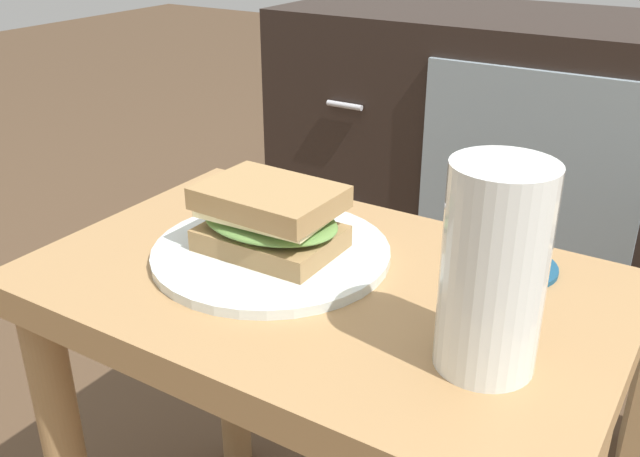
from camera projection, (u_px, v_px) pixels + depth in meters
name	position (u px, v px, depth m)	size (l,w,h in m)	color
side_table	(322.00, 354.00, 0.72)	(0.56, 0.36, 0.46)	#A37A4C
tv_cabinet	(501.00, 151.00, 1.54)	(0.96, 0.46, 0.58)	black
plate	(271.00, 252.00, 0.71)	(0.24, 0.24, 0.01)	silver
sandwich_front	(270.00, 218.00, 0.70)	(0.14, 0.10, 0.07)	#9E7A4C
beer_glass	(493.00, 271.00, 0.52)	(0.08, 0.08, 0.17)	silver
coaster	(512.00, 267.00, 0.69)	(0.09, 0.09, 0.01)	navy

